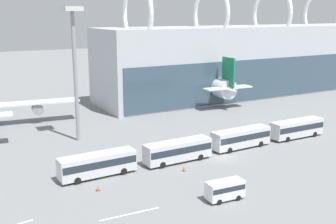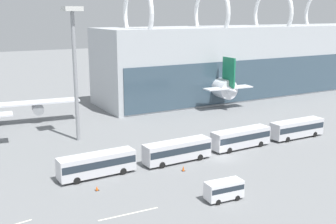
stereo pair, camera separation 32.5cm
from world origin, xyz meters
The scene contains 12 objects.
ground_plane centered at (0.00, 0.00, 0.00)m, with size 440.00×440.00×0.00m, color slate.
terminal_building centered at (58.44, 41.64, 10.09)m, with size 126.36×19.29×30.68m.
airliner_at_gate_far centered at (22.94, 40.57, 4.73)m, with size 34.96×33.74×12.59m.
shuttle_bus_0 centered at (-20.66, 2.10, 1.97)m, with size 11.26×3.02×3.37m.
shuttle_bus_1 centered at (-7.55, 1.74, 1.97)m, with size 11.25×2.97×3.37m.
shuttle_bus_2 centered at (5.56, 2.36, 1.97)m, with size 11.26×3.00×3.37m.
shuttle_bus_3 centered at (18.67, 2.12, 1.97)m, with size 11.23×2.89×3.37m.
service_van_foreground centered at (-9.50, -13.10, 1.45)m, with size 4.96×2.35×2.48m.
floodlight_mast centered at (-17.60, 20.66, 16.51)m, with size 3.14×3.14×24.00m.
lane_stripe_2 centered at (-21.48, -10.80, 0.00)m, with size 7.46×0.25×0.01m, color silver.
traffic_cone_0 centered at (-8.77, -2.13, 0.39)m, with size 0.51×0.51×0.80m.
traffic_cone_1 centered at (-22.42, -2.59, 0.31)m, with size 0.52×0.52×0.63m.
Camera 1 is at (-39.75, -52.25, 22.87)m, focal length 45.00 mm.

